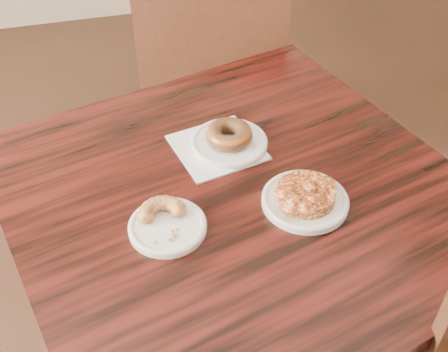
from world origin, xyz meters
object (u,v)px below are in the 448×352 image
object	(u,v)px
cafe_table	(236,303)
glazed_donut	(229,134)
chair_far	(220,83)
cruller_fragment	(167,219)
apple_fritter	(306,192)

from	to	relation	value
cafe_table	glazed_donut	xyz separation A→B (m)	(0.02, 0.14, 0.41)
cafe_table	chair_far	bearing A→B (deg)	63.06
glazed_donut	cruller_fragment	bearing A→B (deg)	-130.41
apple_fritter	cafe_table	bearing A→B (deg)	149.02
glazed_donut	apple_fritter	distance (m)	0.23
apple_fritter	chair_far	bearing A→B (deg)	85.68
glazed_donut	apple_fritter	size ratio (longest dim) A/B	0.67
chair_far	glazed_donut	bearing A→B (deg)	98.56
chair_far	cruller_fragment	bearing A→B (deg)	91.30
cafe_table	apple_fritter	xyz separation A→B (m)	(0.11, -0.07, 0.41)
glazed_donut	cruller_fragment	size ratio (longest dim) A/B	0.97
chair_far	cafe_table	bearing A→B (deg)	99.44
apple_fritter	cruller_fragment	size ratio (longest dim) A/B	1.46
glazed_donut	cruller_fragment	distance (m)	0.27
cafe_table	cruller_fragment	size ratio (longest dim) A/B	8.39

